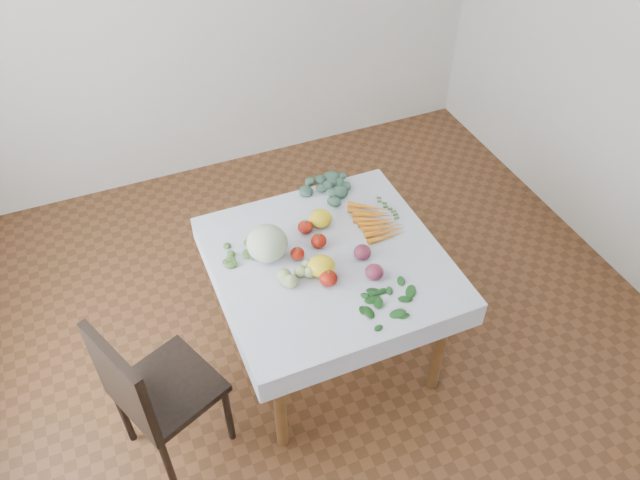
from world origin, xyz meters
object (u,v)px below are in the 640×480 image
Objects in this scene: table at (329,273)px; cabbage at (267,243)px; carrot_bunch at (377,221)px; chair at (149,390)px; heirloom_back at (321,218)px.

table is 0.36m from cabbage.
table is 0.39m from carrot_bunch.
cabbage reaches higher than table.
table is 1.07× the size of chair.
cabbage is at bearing 28.20° from chair.
carrot_bunch is at bearing 16.42° from chair.
cabbage is 1.69× the size of heirloom_back.
table is at bearing -157.72° from carrot_bunch.
heirloom_back is at bearing 25.64° from chair.
cabbage is 0.62m from carrot_bunch.
carrot_bunch is (0.28, -0.11, -0.03)m from heirloom_back.
carrot_bunch is at bearing -22.09° from heirloom_back.
chair is 1.20m from heirloom_back.
chair is at bearing -163.58° from carrot_bunch.
table is 4.92× the size of cabbage.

